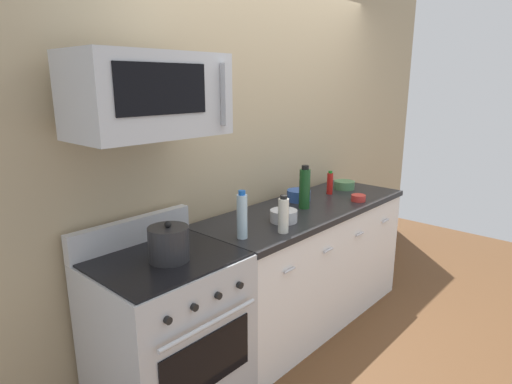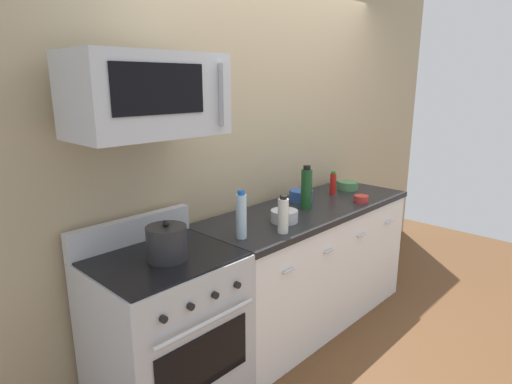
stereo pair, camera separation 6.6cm
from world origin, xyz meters
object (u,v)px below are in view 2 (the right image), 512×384
at_px(range_oven, 166,332).
at_px(bowl_red_small, 361,198).
at_px(bottle_water_clear, 241,216).
at_px(bowl_green_glaze, 348,185).
at_px(bottle_wine_green, 306,188).
at_px(bottle_hot_sauce_red, 333,184).
at_px(bottle_vinegar_white, 283,215).
at_px(stockpot, 167,243).
at_px(bowl_steel_prep, 284,216).
at_px(microwave, 147,95).
at_px(bowl_blue_mixing, 301,195).

distance_m(range_oven, bowl_red_small, 1.75).
bearing_deg(bottle_water_clear, bowl_red_small, -5.08).
bearing_deg(bowl_green_glaze, bottle_wine_green, -172.98).
xyz_separation_m(range_oven, bottle_hot_sauce_red, (1.70, 0.07, 0.54)).
distance_m(range_oven, bottle_vinegar_white, 0.94).
bearing_deg(bowl_red_small, bowl_green_glaze, 46.88).
height_order(bottle_hot_sauce_red, stockpot, stockpot).
xyz_separation_m(bottle_water_clear, bowl_steel_prep, (0.40, 0.01, -0.10)).
distance_m(microwave, bottle_wine_green, 1.41).
relative_size(bowl_steel_prep, stockpot, 0.85).
distance_m(bottle_vinegar_white, bowl_green_glaze, 1.25).
height_order(bottle_water_clear, bowl_green_glaze, bottle_water_clear).
relative_size(bottle_water_clear, bowl_steel_prep, 1.61).
height_order(bottle_vinegar_white, bowl_green_glaze, bottle_vinegar_white).
xyz_separation_m(bottle_wine_green, stockpot, (-1.23, -0.04, -0.06)).
xyz_separation_m(bowl_green_glaze, bowl_red_small, (-0.27, -0.28, -0.01)).
bearing_deg(bottle_vinegar_white, bowl_steel_prep, 37.89).
bearing_deg(bottle_vinegar_white, bowl_red_small, 0.85).
distance_m(bowl_steel_prep, stockpot, 0.89).
bearing_deg(bowl_red_small, microwave, 171.37).
distance_m(bowl_blue_mixing, stockpot, 1.38).
xyz_separation_m(bottle_wine_green, bowl_blue_mixing, (0.13, 0.15, -0.11)).
distance_m(bowl_green_glaze, stockpot, 1.94).
height_order(bowl_blue_mixing, bowl_steel_prep, bowl_blue_mixing).
distance_m(bottle_hot_sauce_red, bowl_blue_mixing, 0.35).
xyz_separation_m(bottle_wine_green, bottle_hot_sauce_red, (0.47, 0.09, -0.06)).
xyz_separation_m(range_oven, stockpot, (0.00, -0.05, 0.54)).
relative_size(range_oven, bowl_steel_prep, 5.96).
bearing_deg(bottle_water_clear, bottle_hot_sauce_red, 8.33).
bearing_deg(bottle_hot_sauce_red, stockpot, -175.70).
bearing_deg(range_oven, bottle_water_clear, -11.97).
height_order(bottle_wine_green, bottle_vinegar_white, bottle_wine_green).
xyz_separation_m(bottle_wine_green, bottle_water_clear, (-0.74, -0.09, -0.01)).
bearing_deg(bottle_water_clear, bowl_steel_prep, 1.38).
bearing_deg(bottle_wine_green, bowl_red_small, -24.44).
bearing_deg(bottle_vinegar_white, bottle_wine_green, 22.63).
xyz_separation_m(bottle_vinegar_white, bowl_green_glaze, (1.21, 0.30, -0.07)).
bearing_deg(bowl_green_glaze, stockpot, -176.18).
bearing_deg(stockpot, range_oven, 90.00).
bearing_deg(bowl_red_small, bottle_wine_green, 155.56).
distance_m(bottle_hot_sauce_red, bowl_steel_prep, 0.83).
xyz_separation_m(range_oven, bowl_green_glaze, (1.93, 0.08, 0.49)).
bearing_deg(bottle_wine_green, bottle_water_clear, -172.90).
relative_size(microwave, bowl_steel_prep, 4.15).
bearing_deg(bowl_blue_mixing, microwave, -176.08).
bearing_deg(bowl_green_glaze, bottle_hot_sauce_red, -179.68).
xyz_separation_m(bottle_water_clear, stockpot, (-0.49, 0.05, -0.05)).
relative_size(microwave, bowl_red_small, 6.71).
bearing_deg(bowl_steel_prep, bottle_hot_sauce_red, 11.70).
bearing_deg(stockpot, bottle_vinegar_white, -13.13).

